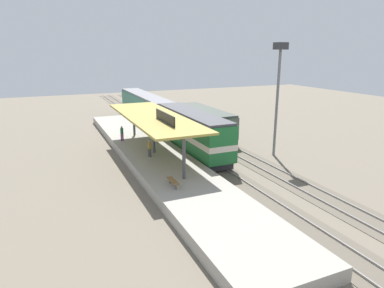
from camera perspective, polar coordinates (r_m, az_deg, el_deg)
ground_plane at (r=37.33m, az=3.38°, el=-1.57°), size 120.00×120.00×0.00m
track_near at (r=36.49m, az=0.58°, el=-1.89°), size 3.20×110.00×0.16m
track_far at (r=38.53m, az=6.83°, el=-1.06°), size 3.20×110.00×0.16m
platform at (r=34.82m, az=-6.35°, el=-2.13°), size 6.00×44.00×0.90m
station_canopy at (r=33.73m, az=-6.51°, el=4.46°), size 5.20×18.00×4.70m
platform_bench at (r=25.91m, az=-3.25°, el=-6.23°), size 0.44×1.70×0.50m
locomotive at (r=36.71m, az=-0.03°, el=2.07°), size 2.93×14.43×4.44m
passenger_carriage_single at (r=53.40m, az=-7.83°, el=6.04°), size 2.90×20.00×4.24m
freight_car at (r=44.07m, az=2.29°, el=3.74°), size 2.80×12.00×3.54m
light_mast at (r=36.15m, az=14.39°, el=11.00°), size 1.10×1.10×11.70m
person_waiting at (r=33.01m, az=-7.17°, el=-0.59°), size 0.34×0.34×1.71m
person_walking at (r=39.49m, az=-11.71°, el=1.87°), size 0.34×0.34×1.71m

